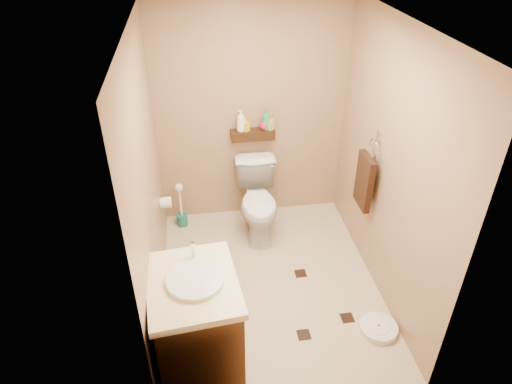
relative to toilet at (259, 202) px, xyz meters
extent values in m
plane|color=#CAB594|center=(-0.01, -0.83, -0.39)|extent=(2.50, 2.50, 0.00)
cube|color=#9F7A5A|center=(-0.01, 0.42, 0.81)|extent=(2.00, 0.04, 2.40)
cube|color=#9F7A5A|center=(-0.01, -2.08, 0.81)|extent=(2.00, 0.04, 2.40)
cube|color=#9F7A5A|center=(-1.01, -0.83, 0.81)|extent=(0.04, 2.50, 2.40)
cube|color=#9F7A5A|center=(0.99, -0.83, 0.81)|extent=(0.04, 2.50, 2.40)
cube|color=silver|center=(-0.01, -0.83, 2.01)|extent=(2.00, 2.50, 0.02)
cube|color=#341C0E|center=(-0.01, 0.34, 0.63)|extent=(0.46, 0.14, 0.10)
cube|color=black|center=(-0.43, -1.08, -0.39)|extent=(0.11, 0.11, 0.01)
cube|color=black|center=(0.31, -0.74, -0.39)|extent=(0.11, 0.11, 0.01)
cube|color=black|center=(0.17, -1.48, -0.39)|extent=(0.11, 0.11, 0.01)
cube|color=black|center=(-0.48, -0.32, -0.39)|extent=(0.11, 0.11, 0.01)
cube|color=black|center=(0.59, -1.35, -0.39)|extent=(0.11, 0.11, 0.01)
cube|color=black|center=(-0.03, -0.22, -0.39)|extent=(0.11, 0.11, 0.01)
imported|color=white|center=(0.00, 0.00, 0.00)|extent=(0.46, 0.78, 0.78)
cube|color=brown|center=(-0.71, -1.66, 0.04)|extent=(0.64, 0.76, 0.86)
cube|color=beige|center=(-0.71, -1.66, 0.50)|extent=(0.69, 0.81, 0.06)
cylinder|color=white|center=(-0.69, -1.66, 0.53)|extent=(0.40, 0.40, 0.06)
cylinder|color=silver|center=(-0.69, -1.42, 0.60)|extent=(0.03, 0.03, 0.13)
cylinder|color=white|center=(0.81, -1.52, -0.36)|extent=(0.33, 0.33, 0.06)
cylinder|color=white|center=(0.81, -1.52, -0.33)|extent=(0.19, 0.19, 0.01)
cylinder|color=#186259|center=(-0.83, 0.24, -0.32)|extent=(0.12, 0.12, 0.14)
cylinder|color=white|center=(-0.83, 0.24, -0.08)|extent=(0.02, 0.02, 0.38)
sphere|color=white|center=(-0.83, 0.24, 0.11)|extent=(0.09, 0.09, 0.09)
cube|color=silver|center=(0.97, -0.58, 0.99)|extent=(0.03, 0.06, 0.08)
torus|color=silver|center=(0.94, -0.58, 0.87)|extent=(0.02, 0.19, 0.19)
cube|color=#331C0F|center=(0.90, -0.58, 0.53)|extent=(0.06, 0.30, 0.52)
cylinder|color=white|center=(-0.95, -0.18, 0.21)|extent=(0.11, 0.11, 0.11)
cylinder|color=silver|center=(-0.99, -0.18, 0.27)|extent=(0.04, 0.02, 0.02)
imported|color=white|center=(-0.14, 0.34, 0.79)|extent=(0.12, 0.12, 0.23)
imported|color=yellow|center=(-0.09, 0.34, 0.76)|extent=(0.10, 0.10, 0.16)
imported|color=#C0163A|center=(0.11, 0.34, 0.75)|extent=(0.12, 0.12, 0.13)
imported|color=#319351|center=(0.13, 0.34, 0.80)|extent=(0.10, 0.10, 0.24)
imported|color=gold|center=(0.17, 0.34, 0.76)|extent=(0.11, 0.11, 0.16)
camera|label=1|loc=(-0.61, -3.97, 2.74)|focal=32.00mm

